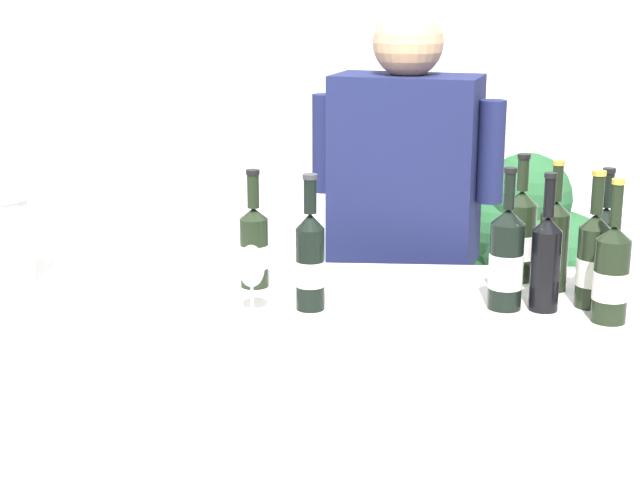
# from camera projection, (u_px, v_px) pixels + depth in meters

# --- Properties ---
(wall_back) EXTENTS (8.00, 0.10, 2.80)m
(wall_back) POSITION_uv_depth(u_px,v_px,m) (327.00, 58.00, 4.93)
(wall_back) COLOR silver
(wall_back) RESTS_ON ground_plane
(counter) EXTENTS (2.28, 0.62, 0.98)m
(counter) POSITION_uv_depth(u_px,v_px,m) (274.00, 466.00, 2.66)
(counter) COLOR beige
(counter) RESTS_ON ground_plane
(wine_bottle_0) EXTENTS (0.08, 0.08, 0.33)m
(wine_bottle_0) POSITION_uv_depth(u_px,v_px,m) (603.00, 251.00, 2.52)
(wine_bottle_0) COLOR black
(wine_bottle_0) RESTS_ON counter
(wine_bottle_1) EXTENTS (0.08, 0.08, 0.35)m
(wine_bottle_1) POSITION_uv_depth(u_px,v_px,m) (554.00, 242.00, 2.55)
(wine_bottle_1) COLOR black
(wine_bottle_1) RESTS_ON counter
(wine_bottle_2) EXTENTS (0.09, 0.09, 0.35)m
(wine_bottle_2) POSITION_uv_depth(u_px,v_px,m) (520.00, 235.00, 2.63)
(wine_bottle_2) COLOR black
(wine_bottle_2) RESTS_ON counter
(wine_bottle_3) EXTENTS (0.07, 0.07, 0.35)m
(wine_bottle_3) POSITION_uv_depth(u_px,v_px,m) (546.00, 260.00, 2.38)
(wine_bottle_3) COLOR black
(wine_bottle_3) RESTS_ON counter
(wine_bottle_4) EXTENTS (0.07, 0.07, 0.34)m
(wine_bottle_4) POSITION_uv_depth(u_px,v_px,m) (310.00, 260.00, 2.39)
(wine_bottle_4) COLOR black
(wine_bottle_4) RESTS_ON counter
(wine_bottle_5) EXTENTS (0.08, 0.08, 0.35)m
(wine_bottle_5) POSITION_uv_depth(u_px,v_px,m) (611.00, 274.00, 2.30)
(wine_bottle_5) COLOR black
(wine_bottle_5) RESTS_ON counter
(wine_bottle_7) EXTENTS (0.08, 0.08, 0.35)m
(wine_bottle_7) POSITION_uv_depth(u_px,v_px,m) (593.00, 260.00, 2.41)
(wine_bottle_7) COLOR black
(wine_bottle_7) RESTS_ON counter
(wine_bottle_8) EXTENTS (0.09, 0.09, 0.36)m
(wine_bottle_8) POSITION_uv_depth(u_px,v_px,m) (506.00, 260.00, 2.40)
(wine_bottle_8) COLOR black
(wine_bottle_8) RESTS_ON counter
(wine_bottle_9) EXTENTS (0.08, 0.08, 0.32)m
(wine_bottle_9) POSITION_uv_depth(u_px,v_px,m) (254.00, 246.00, 2.58)
(wine_bottle_9) COLOR black
(wine_bottle_9) RESTS_ON counter
(wine_glass) EXTENTS (0.07, 0.07, 0.17)m
(wine_glass) POSITION_uv_depth(u_px,v_px,m) (251.00, 269.00, 2.36)
(wine_glass) COLOR silver
(wine_glass) RESTS_ON counter
(person_server) EXTENTS (0.59, 0.34, 1.70)m
(person_server) POSITION_uv_depth(u_px,v_px,m) (403.00, 285.00, 3.12)
(person_server) COLOR black
(person_server) RESTS_ON ground_plane
(potted_shrub) EXTENTS (0.59, 0.52, 1.15)m
(potted_shrub) POSITION_uv_depth(u_px,v_px,m) (526.00, 265.00, 3.78)
(potted_shrub) COLOR brown
(potted_shrub) RESTS_ON ground_plane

